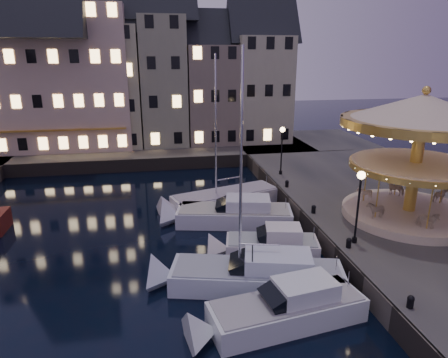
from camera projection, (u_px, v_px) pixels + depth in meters
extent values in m
plane|color=black|center=(232.00, 284.00, 20.67)|extent=(160.00, 160.00, 0.00)
cube|color=#474442|center=(408.00, 212.00, 28.42)|extent=(16.00, 56.00, 1.30)
cube|color=#474442|center=(116.00, 152.00, 45.45)|extent=(44.00, 12.00, 1.30)
cube|color=#47423A|center=(301.00, 220.00, 27.10)|extent=(0.15, 44.00, 1.30)
cube|color=#47423A|center=(132.00, 166.00, 40.14)|extent=(48.00, 0.15, 1.30)
cylinder|color=black|center=(354.00, 240.00, 22.36)|extent=(0.28, 0.28, 0.30)
cylinder|color=black|center=(357.00, 211.00, 21.83)|extent=(0.12, 0.12, 3.80)
sphere|color=#FFD18C|center=(361.00, 175.00, 21.22)|extent=(0.44, 0.44, 0.44)
cylinder|color=black|center=(281.00, 172.00, 35.04)|extent=(0.28, 0.28, 0.30)
cylinder|color=black|center=(281.00, 153.00, 34.51)|extent=(0.12, 0.12, 3.80)
sphere|color=#FFD18C|center=(283.00, 130.00, 33.90)|extent=(0.44, 0.44, 0.44)
cylinder|color=black|center=(447.00, 189.00, 30.80)|extent=(0.28, 0.28, 0.30)
cylinder|color=black|center=(410.00, 303.00, 16.61)|extent=(0.28, 0.28, 0.40)
sphere|color=black|center=(411.00, 299.00, 16.54)|extent=(0.30, 0.30, 0.30)
cylinder|color=black|center=(349.00, 244.00, 21.78)|extent=(0.28, 0.28, 0.40)
sphere|color=black|center=(349.00, 240.00, 21.71)|extent=(0.30, 0.30, 0.30)
cylinder|color=black|center=(313.00, 210.00, 26.47)|extent=(0.28, 0.28, 0.40)
sphere|color=black|center=(314.00, 207.00, 26.41)|extent=(0.30, 0.30, 0.30)
cylinder|color=black|center=(287.00, 185.00, 31.64)|extent=(0.28, 0.28, 0.40)
sphere|color=black|center=(287.00, 182.00, 31.57)|extent=(0.30, 0.30, 0.30)
cube|color=tan|center=(5.00, 98.00, 43.57)|extent=(5.00, 8.00, 11.00)
cube|color=gray|center=(57.00, 92.00, 44.32)|extent=(5.60, 8.00, 12.00)
cube|color=#A9A983|center=(112.00, 87.00, 45.17)|extent=(6.20, 8.00, 13.00)
cube|color=gray|center=(163.00, 82.00, 45.97)|extent=(5.00, 8.00, 14.00)
cube|color=slate|center=(210.00, 94.00, 47.33)|extent=(5.60, 8.00, 11.00)
cube|color=#AAA78A|center=(260.00, 89.00, 48.17)|extent=(6.20, 8.00, 12.00)
cube|color=beige|center=(55.00, 78.00, 43.88)|extent=(16.00, 9.00, 15.00)
cube|color=silver|center=(287.00, 314.00, 17.62)|extent=(7.18, 3.38, 1.30)
cube|color=#959397|center=(288.00, 301.00, 17.42)|extent=(6.81, 3.15, 0.10)
cube|color=silver|center=(305.00, 289.00, 17.55)|extent=(2.87, 2.13, 0.80)
cube|color=black|center=(276.00, 297.00, 17.15)|extent=(1.42, 1.78, 0.94)
cube|color=silver|center=(257.00, 280.00, 20.29)|extent=(9.05, 4.60, 1.30)
cube|color=gray|center=(257.00, 268.00, 20.08)|extent=(8.58, 4.30, 0.10)
cube|color=silver|center=(278.00, 261.00, 19.88)|extent=(3.67, 2.67, 0.80)
cube|color=black|center=(243.00, 262.00, 20.03)|extent=(1.81, 2.08, 1.05)
cylinder|color=silver|center=(241.00, 155.00, 18.39)|extent=(0.14, 0.14, 11.69)
cube|color=silver|center=(272.00, 250.00, 23.35)|extent=(5.61, 3.11, 1.30)
cube|color=gray|center=(272.00, 239.00, 23.15)|extent=(5.32, 2.89, 0.10)
cube|color=silver|center=(283.00, 233.00, 23.00)|extent=(2.29, 1.92, 0.80)
cube|color=black|center=(265.00, 234.00, 23.07)|extent=(1.23, 1.59, 0.83)
cube|color=silver|center=(234.00, 217.00, 27.98)|extent=(8.30, 4.24, 1.30)
cube|color=gray|center=(234.00, 208.00, 27.78)|extent=(7.86, 3.95, 0.10)
cube|color=silver|center=(248.00, 203.00, 27.62)|extent=(3.36, 2.56, 0.80)
cube|color=black|center=(225.00, 204.00, 27.70)|extent=(1.67, 2.08, 1.00)
cube|color=silver|center=(226.00, 200.00, 31.30)|extent=(8.81, 4.97, 1.30)
cube|color=gray|center=(226.00, 192.00, 31.10)|extent=(8.34, 4.65, 0.10)
cylinder|color=silver|center=(216.00, 120.00, 29.02)|extent=(0.14, 0.14, 11.38)
cylinder|color=beige|center=(408.00, 213.00, 25.79)|extent=(8.27, 8.27, 0.52)
cylinder|color=gold|center=(416.00, 162.00, 24.74)|extent=(0.72, 0.72, 6.41)
cylinder|color=beige|center=(416.00, 163.00, 24.78)|extent=(7.65, 7.65, 0.19)
cylinder|color=gold|center=(415.00, 166.00, 24.83)|extent=(7.94, 7.94, 0.36)
cone|color=beige|center=(424.00, 108.00, 23.75)|extent=(9.51, 9.51, 1.65)
cylinder|color=gold|center=(422.00, 123.00, 24.01)|extent=(9.51, 9.51, 0.52)
sphere|color=gold|center=(427.00, 90.00, 23.44)|extent=(0.52, 0.52, 0.52)
imported|color=beige|center=(439.00, 195.00, 26.81)|extent=(1.73, 1.25, 1.03)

